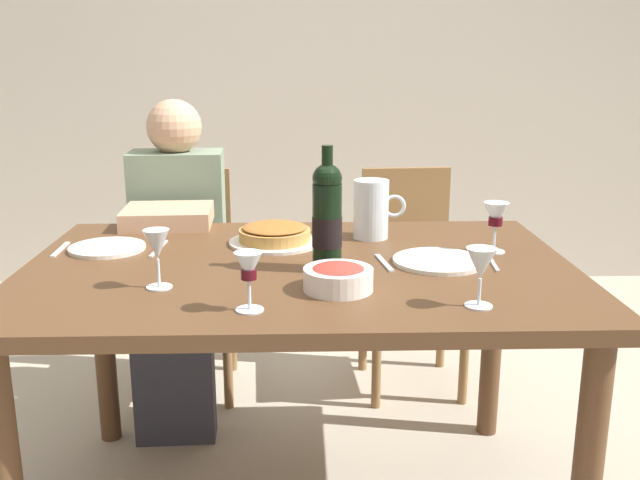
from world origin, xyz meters
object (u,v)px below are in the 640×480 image
object	(u,v)px
water_pitcher	(371,213)
wine_glass_centre	(496,217)
wine_glass_spare	(249,270)
wine_glass_right_diner	(481,266)
chair_left	(186,266)
wine_glass_left_diner	(157,247)
chair_right	(409,263)
dinner_plate_right_setting	(438,261)
wine_bottle	(327,217)
salad_bowl	(338,277)
baked_tart	(275,235)
dining_table	(299,296)
diner_left	(177,253)
dinner_plate_left_setting	(107,248)

from	to	relation	value
water_pitcher	wine_glass_centre	bearing A→B (deg)	-27.58
water_pitcher	wine_glass_spare	size ratio (longest dim) A/B	1.34
wine_glass_right_diner	chair_left	xyz separation A→B (m)	(-0.86, 1.22, -0.36)
water_pitcher	wine_glass_left_diner	xyz separation A→B (m)	(-0.57, -0.48, 0.02)
chair_left	chair_right	size ratio (longest dim) A/B	1.00
wine_glass_right_diner	chair_right	distance (m)	1.28
water_pitcher	wine_glass_centre	size ratio (longest dim) A/B	1.24
wine_glass_spare	dinner_plate_right_setting	bearing A→B (deg)	36.11
wine_bottle	wine_glass_centre	size ratio (longest dim) A/B	2.26
wine_glass_left_diner	wine_glass_centre	size ratio (longest dim) A/B	1.01
wine_glass_centre	chair_left	bearing A→B (deg)	143.04
wine_bottle	chair_right	distance (m)	1.08
salad_bowl	baked_tart	bearing A→B (deg)	110.81
dining_table	water_pitcher	xyz separation A→B (m)	(0.23, 0.28, 0.17)
wine_bottle	wine_glass_right_diner	distance (m)	0.45
salad_bowl	chair_right	world-z (taller)	chair_right
water_pitcher	wine_glass_centre	xyz separation A→B (m)	(0.34, -0.18, 0.02)
wine_bottle	wine_glass_right_diner	size ratio (longest dim) A/B	2.40
chair_left	wine_glass_centre	bearing A→B (deg)	140.64
wine_glass_centre	wine_bottle	bearing A→B (deg)	-162.17
water_pitcher	salad_bowl	world-z (taller)	water_pitcher
dining_table	diner_left	world-z (taller)	diner_left
wine_glass_centre	chair_left	world-z (taller)	wine_glass_centre
water_pitcher	wine_glass_right_diner	size ratio (longest dim) A/B	1.32
water_pitcher	chair_left	size ratio (longest dim) A/B	0.21
dinner_plate_right_setting	dinner_plate_left_setting	bearing A→B (deg)	170.23
dinner_plate_left_setting	chair_left	bearing A→B (deg)	81.18
wine_glass_left_diner	baked_tart	bearing A→B (deg)	56.54
baked_tart	salad_bowl	world-z (taller)	salad_bowl
wine_glass_left_diner	dinner_plate_left_setting	size ratio (longest dim) A/B	0.67
wine_bottle	dinner_plate_right_setting	world-z (taller)	wine_bottle
wine_bottle	wine_glass_centre	bearing A→B (deg)	17.83
dining_table	dinner_plate_right_setting	bearing A→B (deg)	0.41
dinner_plate_left_setting	baked_tart	bearing A→B (deg)	6.39
dining_table	wine_glass_spare	bearing A→B (deg)	-107.31
wine_glass_left_diner	dining_table	bearing A→B (deg)	28.97
chair_left	chair_right	bearing A→B (deg)	177.80
wine_glass_right_diner	dinner_plate_left_setting	size ratio (longest dim) A/B	0.63
wine_bottle	wine_glass_left_diner	world-z (taller)	wine_bottle
wine_glass_spare	chair_right	size ratio (longest dim) A/B	0.16
water_pitcher	dinner_plate_left_setting	xyz separation A→B (m)	(-0.79, -0.12, -0.07)
wine_bottle	wine_glass_centre	world-z (taller)	wine_bottle
dining_table	water_pitcher	size ratio (longest dim) A/B	8.22
baked_tart	salad_bowl	distance (m)	0.47
wine_glass_left_diner	dinner_plate_right_setting	size ratio (longest dim) A/B	0.59
dining_table	water_pitcher	distance (m)	0.40
water_pitcher	chair_left	distance (m)	0.96
baked_tart	wine_glass_right_diner	xyz separation A→B (m)	(0.48, -0.57, 0.07)
wine_glass_spare	diner_left	bearing A→B (deg)	108.50
water_pitcher	dinner_plate_left_setting	world-z (taller)	water_pitcher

